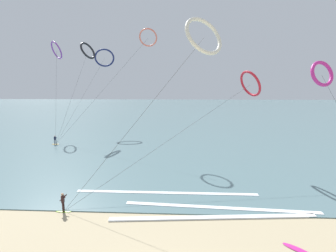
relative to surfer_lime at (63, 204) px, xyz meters
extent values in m
cube|color=slate|center=(8.28, 100.00, -0.70)|extent=(400.00, 200.00, 0.08)
ellipsoid|color=#8CC62D|center=(0.00, -0.01, -0.71)|extent=(1.40, 0.40, 0.06)
cylinder|color=black|center=(0.03, -0.15, -0.28)|extent=(0.12, 0.12, 0.80)
cylinder|color=black|center=(-0.03, 0.13, -0.28)|extent=(0.12, 0.12, 0.80)
cube|color=black|center=(0.00, -0.01, 0.43)|extent=(0.26, 0.35, 0.62)
sphere|color=tan|center=(0.00, -0.01, 0.85)|extent=(0.22, 0.22, 0.22)
cylinder|color=black|center=(0.04, -0.11, 0.48)|extent=(0.51, 0.19, 0.39)
cylinder|color=black|center=(-0.04, 0.33, 0.48)|extent=(0.51, 0.19, 0.39)
ellipsoid|color=orange|center=(-13.34, 23.46, -0.63)|extent=(1.40, 0.40, 0.06)
cylinder|color=#191E38|center=(-13.44, 23.37, -0.20)|extent=(0.12, 0.12, 0.80)
cylinder|color=#191E38|center=(-13.23, 23.55, -0.20)|extent=(0.12, 0.12, 0.80)
cube|color=#191E38|center=(-13.34, 23.46, 0.51)|extent=(0.37, 0.36, 0.62)
sphere|color=tan|center=(-13.34, 23.46, 0.93)|extent=(0.22, 0.22, 0.22)
cylinder|color=#191E38|center=(-13.50, 23.43, 0.56)|extent=(0.40, 0.44, 0.39)
cylinder|color=#191E38|center=(-13.17, 23.73, 0.56)|extent=(0.40, 0.44, 0.39)
torus|color=black|center=(-10.12, 33.62, 17.82)|extent=(3.41, 4.49, 3.76)
cylinder|color=#3F3F3F|center=(-11.73, 28.54, 8.44)|extent=(3.25, 10.18, 18.36)
torus|color=navy|center=(-8.82, 40.97, 17.27)|extent=(5.19, 3.29, 4.69)
cylinder|color=#3F3F3F|center=(-11.08, 32.22, 8.17)|extent=(4.55, 17.53, 17.83)
torus|color=red|center=(19.25, 13.62, 10.35)|extent=(3.11, 4.13, 3.46)
cylinder|color=#3F3F3F|center=(9.62, 6.80, 4.73)|extent=(19.27, 13.65, 10.96)
torus|color=silver|center=(11.97, 3.08, 14.24)|extent=(4.33, 3.88, 3.54)
cylinder|color=#3F3F3F|center=(5.98, 1.54, 6.67)|extent=(11.99, 3.12, 14.83)
torus|color=#CC288E|center=(27.68, 12.50, 11.56)|extent=(3.69, 2.46, 3.37)
torus|color=#EA7260|center=(4.40, 23.90, 18.44)|extent=(3.34, 2.07, 2.90)
cylinder|color=#3F3F3F|center=(-4.47, 23.68, 8.79)|extent=(17.75, 0.47, 19.07)
torus|color=purple|center=(-18.75, 36.82, 18.47)|extent=(4.36, 4.19, 3.94)
cylinder|color=#3F3F3F|center=(-16.05, 30.14, 8.79)|extent=(5.44, 13.39, 19.07)
ellipsoid|color=#CC288E|center=(17.76, -3.99, -0.70)|extent=(1.76, 1.66, 0.08)
cube|color=white|center=(12.77, -0.41, -0.68)|extent=(16.98, 1.92, 0.12)
cube|color=white|center=(13.59, 1.13, -0.68)|extent=(17.00, 1.51, 0.12)
cube|color=white|center=(8.64, 3.88, -0.68)|extent=(18.27, 0.51, 0.12)
camera|label=1|loc=(9.90, -18.24, 9.78)|focal=25.00mm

